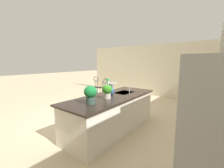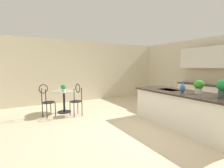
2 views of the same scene
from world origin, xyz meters
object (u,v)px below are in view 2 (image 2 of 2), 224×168
Objects in this scene: potted_plant_counter_near at (199,86)px; potted_plant_counter_far at (223,87)px; potted_plant_on_table at (63,88)px; bistro_table at (64,99)px; vase_on_counter at (183,88)px; chair_near_window at (47,99)px; chair_by_island at (77,98)px.

potted_plant_counter_near is 0.55m from potted_plant_counter_far.
potted_plant_counter_far is at bearing 34.35° from potted_plant_on_table.
bistro_table is at bearing -147.01° from potted_plant_counter_far.
vase_on_counter reaches higher than potted_plant_on_table.
potted_plant_on_table is (-0.16, 0.56, 0.30)m from chair_near_window.
vase_on_counter is (2.77, 2.37, 0.16)m from potted_plant_on_table.
chair_near_window is 3.62× the size of vase_on_counter.
bistro_table is 3.40× the size of potted_plant_on_table.
potted_plant_counter_near reaches higher than chair_by_island.
potted_plant_counter_far is (3.67, 2.51, 0.26)m from potted_plant_on_table.
chair_by_island is at bearing 69.13° from chair_near_window.
vase_on_counter is at bearing -159.32° from potted_plant_counter_near.
chair_by_island is 3.48m from potted_plant_counter_near.
vase_on_counter is (-0.90, -0.13, -0.11)m from potted_plant_counter_far.
chair_near_window is at bearing -133.98° from potted_plant_counter_near.
potted_plant_counter_near is 0.38m from vase_on_counter.
potted_plant_counter_far is (3.18, 2.22, 0.57)m from chair_by_island.
bistro_table is 4.14m from potted_plant_counter_near.
chair_near_window reaches higher than bistro_table.
potted_plant_counter_far is at bearing 8.39° from vase_on_counter.
chair_near_window is 0.65m from potted_plant_on_table.
potted_plant_counter_near reaches higher than bistro_table.
potted_plant_on_table is at bearing -15.85° from bistro_table.
chair_near_window is 2.74× the size of potted_plant_counter_far.
potted_plant_counter_far is 1.32× the size of vase_on_counter.
chair_by_island is 3.12× the size of potted_plant_counter_near.
bistro_table is at bearing -141.17° from vase_on_counter.
chair_by_island is 3.92m from potted_plant_counter_far.
potted_plant_on_table is 0.82× the size of vase_on_counter.
potted_plant_counter_far is at bearing 0.06° from potted_plant_counter_near.
vase_on_counter is at bearing 48.35° from chair_near_window.
potted_plant_counter_far is at bearing 41.15° from chair_near_window.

